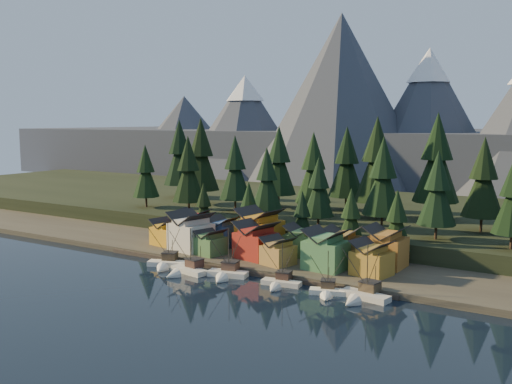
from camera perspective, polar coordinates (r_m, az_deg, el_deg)
The scene contains 44 objects.
ground at distance 125.79m, azimuth -5.95°, elevation -9.55°, with size 500.00×500.00×0.00m, color black.
shore_strip at distance 158.05m, azimuth 2.97°, elevation -5.74°, with size 400.00×50.00×1.50m, color #3A342A.
hillside at distance 202.08m, azimuth 9.82°, elevation -2.33°, with size 420.00×100.00×6.00m, color black.
dock at distance 138.56m, azimuth -1.75°, elevation -7.71°, with size 80.00×4.00×1.00m, color #4B3E35.
mountain_ridge at distance 318.59m, azimuth 17.58°, elevation 5.08°, with size 560.00×190.00×90.00m.
boat_1 at distance 143.47m, azimuth -8.98°, elevation -6.54°, with size 10.56×11.08×11.93m.
boat_2 at distance 136.61m, azimuth -7.09°, elevation -7.19°, with size 10.40×11.00×12.00m.
boat_3 at distance 132.77m, azimuth -3.01°, elevation -7.52°, with size 10.02×10.65×12.25m.
boat_4 at distance 125.95m, azimuth 2.38°, elevation -8.54°, with size 9.30×9.92×10.56m.
boat_5 at distance 120.69m, azimuth 7.13°, elevation -9.27°, with size 8.13×8.69×10.20m.
boat_6 at distance 118.52m, azimuth 10.58°, elevation -9.49°, with size 11.02×11.68×12.47m.
house_front_0 at distance 161.41m, azimuth -8.97°, elevation -3.90°, with size 8.20×7.87×7.23m.
house_front_1 at distance 153.97m, azimuth -6.53°, elevation -3.80°, with size 11.60×11.29×10.24m.
house_front_2 at distance 148.60m, azimuth -4.65°, elevation -4.91°, with size 7.99×8.04×6.72m.
house_front_3 at distance 143.98m, azimuth -0.00°, elevation -4.72°, with size 10.71×10.37×9.34m.
house_front_4 at distance 138.03m, azimuth 2.23°, elevation -5.83°, with size 8.08×8.46×6.75m.
house_front_5 at distance 134.29m, azimuth 6.99°, elevation -5.60°, with size 9.86×9.11×9.58m.
house_front_6 at distance 131.18m, azimuth 11.51°, elevation -6.39°, with size 9.15×8.81×7.90m.
house_back_0 at distance 164.01m, azimuth -6.31°, elevation -3.30°, with size 9.80×9.53×9.24m.
house_back_1 at distance 158.56m, azimuth -3.30°, elevation -3.86°, with size 7.30×7.39×8.09m.
house_back_2 at distance 152.78m, azimuth 0.36°, elevation -3.64°, with size 11.63×10.87×11.24m.
house_back_3 at distance 147.12m, azimuth 4.58°, elevation -4.77°, with size 8.09×7.25×7.98m.
house_back_4 at distance 141.61m, azimuth 8.69°, elevation -5.14°, with size 8.89×8.61×8.73m.
house_back_5 at distance 138.98m, azimuth 12.87°, elevation -5.25°, with size 9.00×9.10×9.77m.
tree_hill_0 at distance 201.11m, azimuth -10.98°, elevation 1.88°, with size 9.36×9.36×21.80m.
tree_hill_1 at distance 205.27m, azimuth -5.51°, elevation 3.49°, with size 13.29×13.29×30.95m.
tree_hill_2 at distance 183.65m, azimuth -6.78°, elevation 2.05°, with size 10.82×10.82×25.21m.
tree_hill_3 at distance 187.42m, azimuth -2.10°, elevation 2.21°, with size 10.83×10.83×25.23m.
tree_hill_4 at distance 195.84m, azimuth 2.30°, elevation 2.90°, with size 12.11×12.11×28.20m.
tree_hill_5 at distance 169.60m, azimuth 1.08°, elevation 1.13°, with size 9.56×9.56×22.27m.
tree_hill_6 at distance 178.75m, azimuth 5.75°, elevation 2.16°, with size 11.39×11.39×26.53m.
tree_hill_7 at distance 159.56m, azimuth 6.28°, elevation 0.31°, with size 8.73×8.73×20.34m.
tree_hill_8 at distance 178.01m, azimuth 11.98°, elevation 2.87°, with size 13.48×13.48×31.39m.
tree_hill_9 at distance 159.65m, azimuth 12.58°, elevation 1.28°, with size 11.10×11.10×25.86m.
tree_hill_10 at distance 180.96m, azimuth 17.62°, elevation 2.96°, with size 13.97×13.97×32.54m.
tree_hill_11 at distance 150.55m, azimuth 17.69°, elevation 0.12°, with size 9.79×9.79×22.80m.
tree_hill_12 at distance 164.31m, azimuth 21.78°, elevation 1.10°, with size 11.10×11.10×25.87m.
tree_hill_15 at distance 192.49m, azimuth 9.05°, elevation 2.73°, with size 12.09×12.09×28.15m.
tree_hill_16 at distance 224.25m, azimuth -7.63°, elevation 3.71°, with size 13.06×13.06×30.43m.
tree_shore_0 at distance 171.20m, azimuth -5.25°, elevation -1.49°, with size 6.95×6.95×16.19m.
tree_shore_1 at distance 162.09m, azimuth -0.73°, elevation -1.71°, with size 7.47×7.47×17.40m.
tree_shore_2 at distance 153.89m, azimuth 4.63°, elevation -2.52°, with size 6.84×6.84×15.94m.
tree_shore_3 at distance 148.00m, azimuth 9.47°, elevation -2.64°, with size 7.54×7.54×17.57m.
tree_shore_4 at distance 143.94m, azimuth 13.90°, elevation -2.95°, with size 7.70×7.70×17.94m.
Camera 1 is at (73.89, -95.11, 36.28)m, focal length 40.00 mm.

